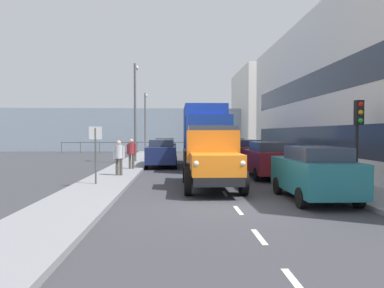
% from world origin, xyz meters
% --- Properties ---
extents(ground_plane, '(80.00, 80.00, 0.00)m').
position_xyz_m(ground_plane, '(0.00, -9.57, 0.00)').
color(ground_plane, '#38383D').
extents(sidewalk_left, '(2.16, 38.33, 0.15)m').
position_xyz_m(sidewalk_left, '(-4.70, -9.57, 0.07)').
color(sidewalk_left, gray).
rests_on(sidewalk_left, ground_plane).
extents(sidewalk_right, '(2.16, 38.33, 0.15)m').
position_xyz_m(sidewalk_right, '(4.70, -9.57, 0.07)').
color(sidewalk_right, gray).
rests_on(sidewalk_right, ground_plane).
extents(road_centreline_markings, '(0.12, 34.61, 0.01)m').
position_xyz_m(road_centreline_markings, '(0.00, -8.69, 0.00)').
color(road_centreline_markings, silver).
rests_on(road_centreline_markings, ground_plane).
extents(building_terrace, '(7.82, 26.82, 9.02)m').
position_xyz_m(building_terrace, '(-9.68, -9.78, 4.51)').
color(building_terrace, silver).
rests_on(building_terrace, ground_plane).
extents(building_far_block, '(7.81, 11.84, 9.63)m').
position_xyz_m(building_far_block, '(-9.69, -32.81, 4.82)').
color(building_far_block, silver).
rests_on(building_far_block, ground_plane).
extents(sea_horizon, '(80.00, 0.80, 5.00)m').
position_xyz_m(sea_horizon, '(0.00, -31.73, 2.50)').
color(sea_horizon, '#8C9EAD').
rests_on(sea_horizon, ground_plane).
extents(seawall_railing, '(28.08, 0.08, 1.20)m').
position_xyz_m(seawall_railing, '(-0.00, -28.13, 0.92)').
color(seawall_railing, '#4C5156').
rests_on(seawall_railing, ground_plane).
extents(truck_vintage_orange, '(2.17, 5.64, 2.43)m').
position_xyz_m(truck_vintage_orange, '(0.37, -3.21, 1.18)').
color(truck_vintage_orange, black).
rests_on(truck_vintage_orange, ground_plane).
extents(lorry_cargo_blue, '(2.58, 8.20, 3.87)m').
position_xyz_m(lorry_cargo_blue, '(-0.02, -12.07, 2.08)').
color(lorry_cargo_blue, '#193899').
rests_on(lorry_cargo_blue, ground_plane).
extents(car_teal_kerbside_near, '(1.85, 3.81, 1.72)m').
position_xyz_m(car_teal_kerbside_near, '(-2.67, -0.84, 0.89)').
color(car_teal_kerbside_near, '#1E6670').
rests_on(car_teal_kerbside_near, ground_plane).
extents(car_maroon_kerbside_1, '(1.87, 4.11, 1.72)m').
position_xyz_m(car_maroon_kerbside_1, '(-2.67, -6.64, 0.90)').
color(car_maroon_kerbside_1, maroon).
rests_on(car_maroon_kerbside_1, ground_plane).
extents(car_red_kerbside_2, '(1.80, 4.14, 1.72)m').
position_xyz_m(car_red_kerbside_2, '(-2.67, -12.04, 0.89)').
color(car_red_kerbside_2, '#B21E1E').
rests_on(car_red_kerbside_2, ground_plane).
extents(car_silver_kerbside_3, '(1.76, 3.99, 1.72)m').
position_xyz_m(car_silver_kerbside_3, '(-2.67, -17.72, 0.89)').
color(car_silver_kerbside_3, '#B7BABF').
rests_on(car_silver_kerbside_3, ground_plane).
extents(car_navy_oppositeside_0, '(1.89, 4.27, 1.72)m').
position_xyz_m(car_navy_oppositeside_0, '(2.67, -12.24, 0.90)').
color(car_navy_oppositeside_0, navy).
rests_on(car_navy_oppositeside_0, ground_plane).
extents(car_black_oppositeside_1, '(1.81, 4.15, 1.72)m').
position_xyz_m(car_black_oppositeside_1, '(2.67, -18.10, 0.89)').
color(car_black_oppositeside_1, black).
rests_on(car_black_oppositeside_1, ground_plane).
extents(pedestrian_near_railing, '(0.53, 0.34, 1.65)m').
position_xyz_m(pedestrian_near_railing, '(4.45, -6.65, 1.12)').
color(pedestrian_near_railing, '#4C473D').
rests_on(pedestrian_near_railing, sidewalk_right).
extents(pedestrian_with_bag, '(0.53, 0.34, 1.66)m').
position_xyz_m(pedestrian_with_bag, '(4.25, -9.74, 1.12)').
color(pedestrian_with_bag, '#4C473D').
rests_on(pedestrian_with_bag, sidewalk_right).
extents(traffic_light_near, '(0.28, 0.41, 3.20)m').
position_xyz_m(traffic_light_near, '(-4.97, -2.59, 2.47)').
color(traffic_light_near, black).
rests_on(traffic_light_near, sidewalk_left).
extents(lamp_post_promenade, '(0.32, 1.14, 6.85)m').
position_xyz_m(lamp_post_promenade, '(4.64, -15.01, 4.20)').
color(lamp_post_promenade, '#59595B').
rests_on(lamp_post_promenade, sidewalk_right).
extents(lamp_post_far, '(0.32, 1.14, 5.98)m').
position_xyz_m(lamp_post_far, '(4.90, -25.79, 3.74)').
color(lamp_post_far, '#59595B').
rests_on(lamp_post_far, sidewalk_right).
extents(street_sign, '(0.50, 0.07, 2.25)m').
position_xyz_m(street_sign, '(4.89, -3.81, 1.68)').
color(street_sign, '#4C4C4C').
rests_on(street_sign, sidewalk_right).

